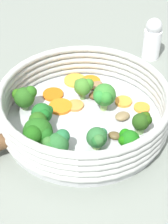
# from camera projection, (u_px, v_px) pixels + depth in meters

# --- Properties ---
(ground_plane) EXTENTS (4.00, 4.00, 0.00)m
(ground_plane) POSITION_uv_depth(u_px,v_px,m) (84.00, 124.00, 0.67)
(ground_plane) COLOR gray
(skillet) EXTENTS (0.28, 0.28, 0.01)m
(skillet) POSITION_uv_depth(u_px,v_px,m) (84.00, 121.00, 0.67)
(skillet) COLOR #B2B5B7
(skillet) RESTS_ON ground_plane
(skillet_rim_wall) EXTENTS (0.30, 0.30, 0.06)m
(skillet_rim_wall) POSITION_uv_depth(u_px,v_px,m) (84.00, 105.00, 0.64)
(skillet_rim_wall) COLOR #B8BAB5
(skillet_rim_wall) RESTS_ON skillet
(skillet_rivet_left) EXTENTS (0.01, 0.01, 0.01)m
(skillet_rivet_left) POSITION_uv_depth(u_px,v_px,m) (6.00, 129.00, 0.63)
(skillet_rivet_left) COLOR #B7B7B4
(skillet_rivet_left) RESTS_ON skillet
(skillet_rivet_right) EXTENTS (0.01, 0.01, 0.01)m
(skillet_rivet_right) POSITION_uv_depth(u_px,v_px,m) (21.00, 155.00, 0.59)
(skillet_rivet_right) COLOR #AFB9B3
(skillet_rivet_right) RESTS_ON skillet
(carrot_slice_0) EXTENTS (0.04, 0.04, 0.00)m
(carrot_slice_0) POSITION_uv_depth(u_px,v_px,m) (142.00, 108.00, 0.68)
(carrot_slice_0) COLOR orange
(carrot_slice_0) RESTS_ON skillet
(carrot_slice_1) EXTENTS (0.06, 0.06, 0.00)m
(carrot_slice_1) POSITION_uv_depth(u_px,v_px,m) (53.00, 94.00, 0.71)
(carrot_slice_1) COLOR #DF5E0F
(carrot_slice_1) RESTS_ON skillet
(carrot_slice_2) EXTENTS (0.06, 0.06, 0.00)m
(carrot_slice_2) POSITION_uv_depth(u_px,v_px,m) (52.00, 143.00, 0.61)
(carrot_slice_2) COLOR orange
(carrot_slice_2) RESTS_ON skillet
(carrot_slice_3) EXTENTS (0.03, 0.03, 0.00)m
(carrot_slice_3) POSITION_uv_depth(u_px,v_px,m) (75.00, 105.00, 0.69)
(carrot_slice_3) COLOR #F18B41
(carrot_slice_3) RESTS_ON skillet
(carrot_slice_4) EXTENTS (0.05, 0.05, 0.01)m
(carrot_slice_4) POSITION_uv_depth(u_px,v_px,m) (91.00, 82.00, 0.74)
(carrot_slice_4) COLOR orange
(carrot_slice_4) RESTS_ON skillet
(carrot_slice_5) EXTENTS (0.04, 0.04, 0.01)m
(carrot_slice_5) POSITION_uv_depth(u_px,v_px,m) (124.00, 102.00, 0.69)
(carrot_slice_5) COLOR orange
(carrot_slice_5) RESTS_ON skillet
(carrot_slice_6) EXTENTS (0.06, 0.06, 0.01)m
(carrot_slice_6) POSITION_uv_depth(u_px,v_px,m) (60.00, 107.00, 0.68)
(carrot_slice_6) COLOR orange
(carrot_slice_6) RESTS_ON skillet
(carrot_slice_7) EXTENTS (0.05, 0.05, 0.00)m
(carrot_slice_7) POSITION_uv_depth(u_px,v_px,m) (75.00, 80.00, 0.74)
(carrot_slice_7) COLOR #F59D31
(carrot_slice_7) RESTS_ON skillet
(broccoli_floret_0) EXTENTS (0.04, 0.04, 0.04)m
(broccoli_floret_0) POSITION_uv_depth(u_px,v_px,m) (25.00, 97.00, 0.67)
(broccoli_floret_0) COLOR #698A55
(broccoli_floret_0) RESTS_ON skillet
(broccoli_floret_1) EXTENTS (0.04, 0.05, 0.05)m
(broccoli_floret_1) POSITION_uv_depth(u_px,v_px,m) (104.00, 96.00, 0.66)
(broccoli_floret_1) COLOR #8DB05D
(broccoli_floret_1) RESTS_ON skillet
(broccoli_floret_2) EXTENTS (0.04, 0.04, 0.04)m
(broccoli_floret_2) POSITION_uv_depth(u_px,v_px,m) (43.00, 114.00, 0.63)
(broccoli_floret_2) COLOR #618E48
(broccoli_floret_2) RESTS_ON skillet
(broccoli_floret_3) EXTENTS (0.03, 0.03, 0.04)m
(broccoli_floret_3) POSITION_uv_depth(u_px,v_px,m) (128.00, 140.00, 0.59)
(broccoli_floret_3) COLOR #8CA66E
(broccoli_floret_3) RESTS_ON skillet
(broccoli_floret_4) EXTENTS (0.03, 0.04, 0.04)m
(broccoli_floret_4) POSITION_uv_depth(u_px,v_px,m) (97.00, 138.00, 0.59)
(broccoli_floret_4) COLOR #8AB45F
(broccoli_floret_4) RESTS_ON skillet
(broccoli_floret_5) EXTENTS (0.05, 0.06, 0.06)m
(broccoli_floret_5) POSITION_uv_depth(u_px,v_px,m) (38.00, 131.00, 0.59)
(broccoli_floret_5) COLOR #6C975A
(broccoli_floret_5) RESTS_ON skillet
(broccoli_floret_6) EXTENTS (0.04, 0.04, 0.04)m
(broccoli_floret_6) POSITION_uv_depth(u_px,v_px,m) (57.00, 143.00, 0.58)
(broccoli_floret_6) COLOR #64934A
(broccoli_floret_6) RESTS_ON skillet
(broccoli_floret_7) EXTENTS (0.03, 0.03, 0.04)m
(broccoli_floret_7) POSITION_uv_depth(u_px,v_px,m) (142.00, 121.00, 0.62)
(broccoli_floret_7) COLOR #658F4E
(broccoli_floret_7) RESTS_ON skillet
(broccoli_floret_8) EXTENTS (0.04, 0.03, 0.04)m
(broccoli_floret_8) POSITION_uv_depth(u_px,v_px,m) (84.00, 86.00, 0.69)
(broccoli_floret_8) COLOR #6B934B
(broccoli_floret_8) RESTS_ON skillet
(mushroom_piece_0) EXTENTS (0.03, 0.04, 0.01)m
(mushroom_piece_0) POSITION_uv_depth(u_px,v_px,m) (94.00, 85.00, 0.73)
(mushroom_piece_0) COLOR olive
(mushroom_piece_0) RESTS_ON skillet
(mushroom_piece_1) EXTENTS (0.03, 0.03, 0.01)m
(mushroom_piece_1) POSITION_uv_depth(u_px,v_px,m) (122.00, 116.00, 0.66)
(mushroom_piece_1) COLOR olive
(mushroom_piece_1) RESTS_ON skillet
(mushroom_piece_2) EXTENTS (0.03, 0.03, 0.01)m
(mushroom_piece_2) POSITION_uv_depth(u_px,v_px,m) (96.00, 95.00, 0.70)
(mushroom_piece_2) COLOR brown
(mushroom_piece_2) RESTS_ON skillet
(mushroom_piece_3) EXTENTS (0.02, 0.02, 0.01)m
(mushroom_piece_3) POSITION_uv_depth(u_px,v_px,m) (115.00, 135.00, 0.62)
(mushroom_piece_3) COLOR brown
(mushroom_piece_3) RESTS_ON skillet
(salt_shaker) EXTENTS (0.04, 0.04, 0.09)m
(salt_shaker) POSITION_uv_depth(u_px,v_px,m) (152.00, 39.00, 0.81)
(salt_shaker) COLOR white
(salt_shaker) RESTS_ON ground_plane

